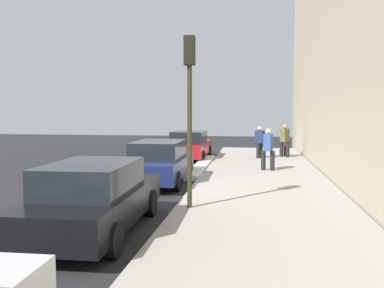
% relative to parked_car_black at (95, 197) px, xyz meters
% --- Properties ---
extents(ground_plane, '(56.00, 56.00, 0.00)m').
position_rel_parked_car_black_xyz_m(ground_plane, '(4.64, -0.34, -0.76)').
color(ground_plane, black).
extents(sidewalk, '(28.00, 4.60, 0.15)m').
position_rel_parked_car_black_xyz_m(sidewalk, '(4.64, -3.64, -0.68)').
color(sidewalk, gray).
rests_on(sidewalk, ground).
extents(lane_stripe_centre, '(28.00, 0.14, 0.01)m').
position_rel_parked_car_black_xyz_m(lane_stripe_centre, '(4.64, 2.86, -0.75)').
color(lane_stripe_centre, gold).
rests_on(lane_stripe_centre, ground).
extents(snow_bank_curb, '(6.74, 0.56, 0.22)m').
position_rel_parked_car_black_xyz_m(snow_bank_curb, '(9.76, -1.04, -0.65)').
color(snow_bank_curb, white).
rests_on(snow_bank_curb, ground).
extents(parked_car_black, '(4.66, 1.98, 1.51)m').
position_rel_parked_car_black_xyz_m(parked_car_black, '(0.00, 0.00, 0.00)').
color(parked_car_black, black).
rests_on(parked_car_black, ground).
extents(parked_car_navy, '(4.70, 1.97, 1.51)m').
position_rel_parked_car_black_xyz_m(parked_car_navy, '(5.94, -0.01, 0.00)').
color(parked_car_navy, black).
rests_on(parked_car_navy, ground).
extents(parked_car_red, '(4.70, 1.93, 1.51)m').
position_rel_parked_car_black_xyz_m(parked_car_red, '(12.86, -0.00, 0.00)').
color(parked_car_red, black).
rests_on(parked_car_red, ground).
extents(pedestrian_olive_coat, '(0.54, 0.50, 1.70)m').
position_rel_parked_car_black_xyz_m(pedestrian_olive_coat, '(13.60, -4.94, 0.30)').
color(pedestrian_olive_coat, black).
rests_on(pedestrian_olive_coat, sidewalk).
extents(pedestrian_navy_coat, '(0.50, 0.51, 1.62)m').
position_rel_parked_car_black_xyz_m(pedestrian_navy_coat, '(12.97, -3.63, 0.26)').
color(pedestrian_navy_coat, black).
rests_on(pedestrian_navy_coat, sidewalk).
extents(pedestrian_blue_coat, '(0.52, 0.55, 1.69)m').
position_rel_parked_car_black_xyz_m(pedestrian_blue_coat, '(8.66, -3.89, 0.30)').
color(pedestrian_blue_coat, black).
rests_on(pedestrian_blue_coat, sidewalk).
extents(traffic_light_pole, '(0.35, 0.26, 4.24)m').
position_rel_parked_car_black_xyz_m(traffic_light_pole, '(1.93, -1.72, 2.26)').
color(traffic_light_pole, '#2D2D19').
rests_on(traffic_light_pole, sidewalk).
extents(rolling_suitcase, '(0.34, 0.22, 0.89)m').
position_rel_parked_car_black_xyz_m(rolling_suitcase, '(14.11, -5.04, -0.34)').
color(rolling_suitcase, '#471E19').
rests_on(rolling_suitcase, sidewalk).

